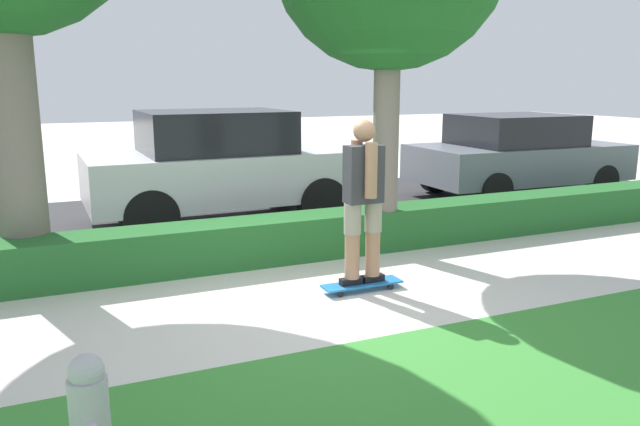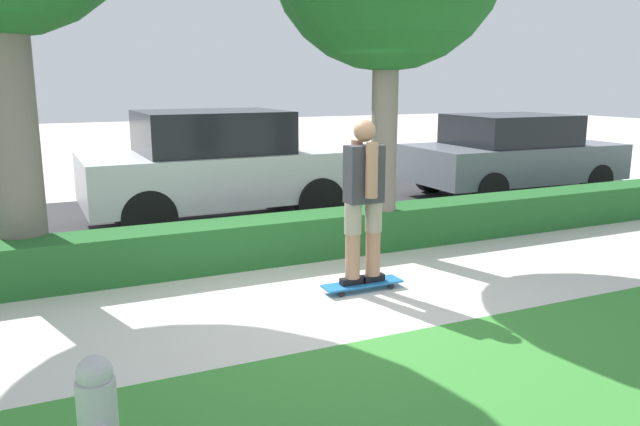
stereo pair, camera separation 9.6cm
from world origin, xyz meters
name	(u,v)px [view 2 (the right image)]	position (x,y,z in m)	size (l,w,h in m)	color
ground_plane	(328,302)	(0.00, 0.00, 0.00)	(60.00, 60.00, 0.00)	beige
street_asphalt	(215,219)	(0.00, 4.20, 0.00)	(18.59, 5.00, 0.01)	#2D2D30
hedge_row	(271,240)	(0.00, 1.60, 0.27)	(18.59, 0.60, 0.53)	#236028
skateboard	(362,284)	(0.48, 0.16, 0.07)	(0.87, 0.24, 0.08)	#1E6BAD
skater_person	(364,198)	(0.48, 0.16, 0.99)	(0.50, 0.44, 1.70)	black
parked_car_middle	(218,165)	(0.01, 3.92, 0.89)	(4.09, 2.02, 1.72)	silver
parked_car_rear	(512,154)	(5.76, 3.91, 0.79)	(4.07, 2.00, 1.54)	slate
fire_hydrant	(98,418)	(-2.34, -2.02, 0.36)	(0.21, 0.34, 0.72)	#ADADB2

